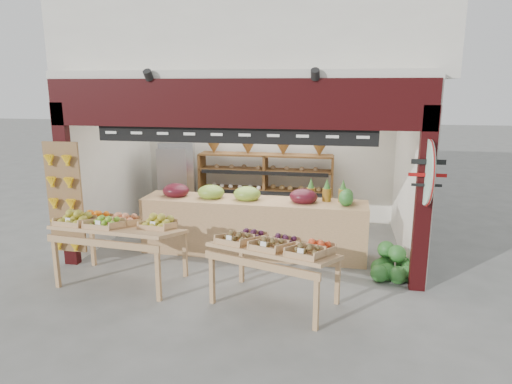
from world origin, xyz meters
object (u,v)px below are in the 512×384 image
object	(u,v)px
refrigerator	(178,183)
display_table_left	(114,226)
display_table_right	(275,247)
mid_counter	(252,224)
watermelon_pile	(393,266)
cardboard_stack	(195,230)
back_shelving	(265,174)

from	to	relation	value
refrigerator	display_table_left	world-z (taller)	refrigerator
display_table_left	display_table_right	distance (m)	2.49
display_table_left	display_table_right	xyz separation A→B (m)	(2.47, -0.33, -0.06)
mid_counter	watermelon_pile	size ratio (longest dim) A/B	5.32
cardboard_stack	display_table_left	bearing A→B (deg)	-109.64
display_table_left	watermelon_pile	world-z (taller)	display_table_left
cardboard_stack	mid_counter	bearing A→B (deg)	-14.16
mid_counter	watermelon_pile	bearing A→B (deg)	-15.56
cardboard_stack	watermelon_pile	xyz separation A→B (m)	(3.50, -0.94, -0.08)
display_table_right	refrigerator	bearing A→B (deg)	127.76
display_table_left	watermelon_pile	distance (m)	4.29
refrigerator	back_shelving	bearing A→B (deg)	-2.33
refrigerator	cardboard_stack	size ratio (longest dim) A/B	1.65
display_table_left	watermelon_pile	bearing A→B (deg)	11.66
refrigerator	watermelon_pile	size ratio (longest dim) A/B	2.43
mid_counter	display_table_left	xyz separation A→B (m)	(-1.80, -1.51, 0.34)
back_shelving	cardboard_stack	distance (m)	2.06
watermelon_pile	back_shelving	bearing A→B (deg)	134.02
display_table_left	back_shelving	bearing A→B (deg)	62.79
cardboard_stack	display_table_left	size ratio (longest dim) A/B	0.59
watermelon_pile	mid_counter	bearing A→B (deg)	164.44
back_shelving	refrigerator	distance (m)	1.85
refrigerator	display_table_right	xyz separation A→B (m)	(2.54, -3.28, -0.08)
back_shelving	mid_counter	distance (m)	1.93
cardboard_stack	display_table_right	world-z (taller)	display_table_right
back_shelving	display_table_right	size ratio (longest dim) A/B	1.57
cardboard_stack	mid_counter	world-z (taller)	mid_counter
back_shelving	watermelon_pile	world-z (taller)	back_shelving
cardboard_stack	display_table_left	xyz separation A→B (m)	(-0.64, -1.80, 0.60)
display_table_right	watermelon_pile	size ratio (longest dim) A/B	2.47
display_table_left	mid_counter	bearing A→B (deg)	39.91
refrigerator	display_table_right	size ratio (longest dim) A/B	0.98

